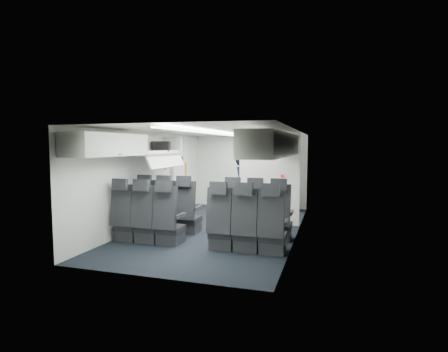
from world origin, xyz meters
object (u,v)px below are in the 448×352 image
Objects in this scene: galley_unit at (280,177)px; carry_on_bag at (161,146)px; boarding_door at (180,178)px; flight_attendant at (242,184)px; seat_row_front at (211,216)px; seat_row_mid at (194,225)px.

carry_on_bag is at bearing -131.80° from galley_unit.
carry_on_bag is (0.22, -1.48, 0.87)m from boarding_door.
flight_attendant is at bearing 8.24° from boarding_door.
carry_on_bag is (-1.42, 0.60, 1.43)m from seat_row_front.
galley_unit is 1.28m from flight_attendant.
seat_row_mid is 3.45m from boarding_door.
carry_on_bag reaches higher than boarding_door.
galley_unit is 2.84m from boarding_door.
boarding_door is at bearing 78.78° from flight_attendant.
carry_on_bag is (-1.42, 1.50, 1.43)m from seat_row_mid.
boarding_door is at bearing 82.33° from carry_on_bag.
seat_row_mid is at bearing 159.36° from flight_attendant.
seat_row_front is 3.43m from galley_unit.
carry_on_bag is at bearing 133.37° from seat_row_mid.
flight_attendant reaches higher than seat_row_front.
galley_unit reaches higher than seat_row_front.
carry_on_bag is at bearing 156.99° from seat_row_front.
seat_row_mid is 8.42× the size of carry_on_bag.
carry_on_bag reaches higher than seat_row_front.
seat_row_front is 1.75× the size of galley_unit.
seat_row_mid is at bearing -102.88° from galley_unit.
galley_unit is at bearing 32.12° from carry_on_bag.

